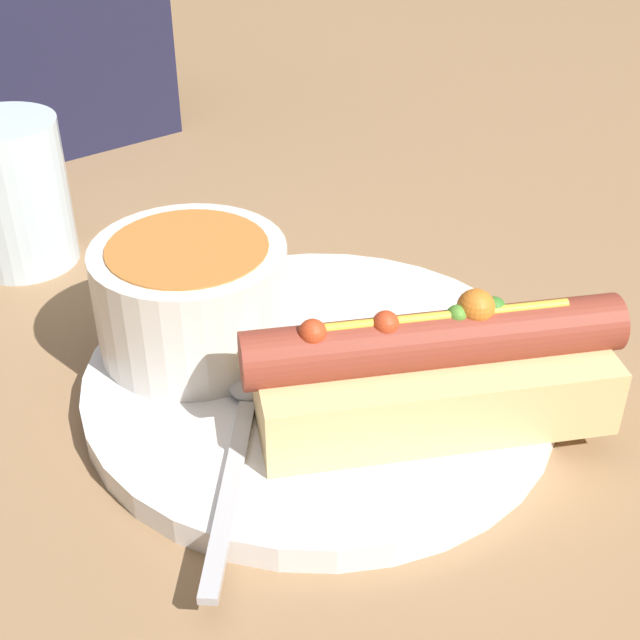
% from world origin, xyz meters
% --- Properties ---
extents(ground_plane, '(4.00, 4.00, 0.00)m').
position_xyz_m(ground_plane, '(0.00, 0.00, 0.00)').
color(ground_plane, '#93704C').
extents(dinner_plate, '(0.24, 0.24, 0.01)m').
position_xyz_m(dinner_plate, '(0.00, 0.00, 0.01)').
color(dinner_plate, white).
rests_on(dinner_plate, ground_plane).
extents(hot_dog, '(0.18, 0.13, 0.06)m').
position_xyz_m(hot_dog, '(0.02, -0.06, 0.04)').
color(hot_dog, '#E5C17F').
rests_on(hot_dog, dinner_plate).
extents(soup_bowl, '(0.10, 0.10, 0.06)m').
position_xyz_m(soup_bowl, '(-0.04, 0.06, 0.05)').
color(soup_bowl, silver).
rests_on(soup_bowl, dinner_plate).
extents(spoon, '(0.11, 0.13, 0.01)m').
position_xyz_m(spoon, '(-0.05, -0.01, 0.02)').
color(spoon, '#B7B7BC').
rests_on(spoon, dinner_plate).
extents(drinking_glass, '(0.07, 0.07, 0.09)m').
position_xyz_m(drinking_glass, '(-0.07, 0.23, 0.05)').
color(drinking_glass, silver).
rests_on(drinking_glass, ground_plane).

